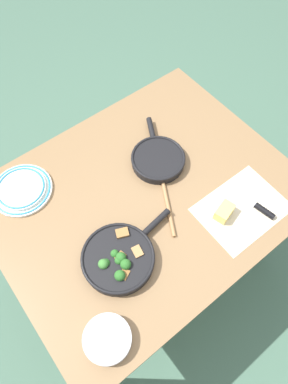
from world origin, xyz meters
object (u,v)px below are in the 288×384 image
skillet_broccoli (119,258)px  grater_knife (257,206)px  dinner_plate_stack (22,189)px  wooden_spoon (164,185)px  prep_bowl_steel (107,339)px  cheese_block (224,212)px  skillet_eggs (158,159)px

skillet_broccoli → grater_knife: skillet_broccoli is taller
skillet_broccoli → dinner_plate_stack: 0.50m
wooden_spoon → prep_bowl_steel: 0.62m
skillet_broccoli → dinner_plate_stack: size_ratio=1.62×
skillet_broccoli → dinner_plate_stack: skillet_broccoli is taller
grater_knife → cheese_block: cheese_block is taller
wooden_spoon → prep_bowl_steel: bearing=152.7°
dinner_plate_stack → prep_bowl_steel: 0.68m
grater_knife → prep_bowl_steel: size_ratio=1.41×
dinner_plate_stack → prep_bowl_steel: (0.05, 0.68, 0.01)m
grater_knife → dinner_plate_stack: dinner_plate_stack is taller
cheese_block → dinner_plate_stack: (0.57, -0.58, -0.01)m
wooden_spoon → cheese_block: 0.26m
skillet_eggs → wooden_spoon: skillet_eggs is taller
grater_knife → dinner_plate_stack: size_ratio=0.91×
grater_knife → dinner_plate_stack: 0.94m
cheese_block → skillet_broccoli: bearing=-13.3°
grater_knife → skillet_eggs: bearing=12.2°
skillet_eggs → prep_bowl_steel: skillet_eggs is taller
skillet_broccoli → grater_knife: bearing=-23.4°
skillet_broccoli → cheese_block: skillet_broccoli is taller
wooden_spoon → cheese_block: size_ratio=3.70×
dinner_plate_stack → wooden_spoon: bearing=144.2°
skillet_eggs → dinner_plate_stack: bearing=94.9°
cheese_block → grater_knife: bearing=156.3°
skillet_eggs → skillet_broccoli: bearing=151.6°
cheese_block → prep_bowl_steel: size_ratio=0.57×
prep_bowl_steel → dinner_plate_stack: bearing=-94.0°
wooden_spoon → grater_knife: grater_knife is taller
skillet_eggs → prep_bowl_steel: 0.73m
skillet_eggs → prep_bowl_steel: bearing=156.4°
skillet_broccoli → skillet_eggs: size_ratio=1.25×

